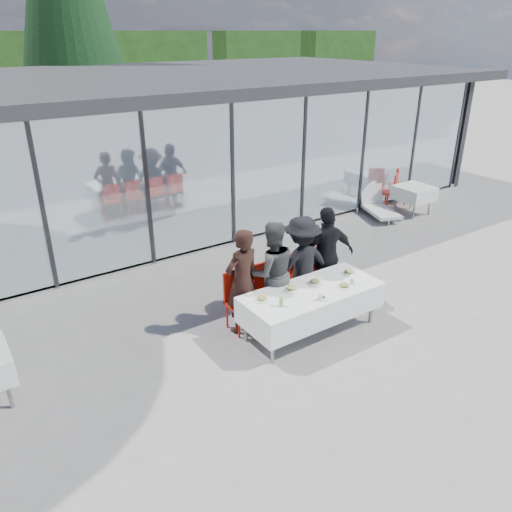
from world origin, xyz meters
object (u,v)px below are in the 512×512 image
(diner_chair_d, at_px, (322,271))
(folded_eyeglasses, at_px, (321,298))
(spare_chair_a, at_px, (402,183))
(plate_a, at_px, (262,299))
(diner_b, at_px, (271,272))
(plate_b, at_px, (291,288))
(plate_c, at_px, (315,282))
(juice_bottle, at_px, (281,302))
(plate_extra, at_px, (344,286))
(diner_c, at_px, (301,265))
(diner_d, at_px, (326,255))
(dining_table, at_px, (311,302))
(diner_chair_b, at_px, (268,288))
(diner_chair_a, at_px, (239,298))
(spare_table_right, at_px, (414,193))
(spare_chair_b, at_px, (391,189))
(diner_chair_c, at_px, (297,279))
(lounger, at_px, (377,206))
(diner_a, at_px, (242,282))
(plate_d, at_px, (349,272))

(diner_chair_d, bearing_deg, folded_eyeglasses, -131.92)
(spare_chair_a, bearing_deg, plate_a, -153.89)
(diner_b, xyz_separation_m, plate_b, (0.04, -0.48, -0.09))
(plate_c, distance_m, juice_bottle, 0.93)
(plate_extra, bearing_deg, diner_c, 100.75)
(plate_b, distance_m, plate_extra, 0.84)
(diner_d, distance_m, plate_extra, 0.96)
(dining_table, height_order, diner_chair_b, diner_chair_b)
(diner_chair_a, distance_m, folded_eyeglasses, 1.33)
(diner_b, relative_size, folded_eyeglasses, 12.40)
(diner_chair_d, height_order, spare_table_right, diner_chair_d)
(diner_chair_d, bearing_deg, spare_chair_b, 29.61)
(plate_a, xyz_separation_m, spare_chair_a, (7.23, 3.54, -0.24))
(diner_chair_c, bearing_deg, diner_d, -9.32)
(diner_chair_b, xyz_separation_m, plate_a, (-0.52, -0.57, 0.24))
(lounger, bearing_deg, juice_bottle, -148.92)
(diner_a, xyz_separation_m, lounger, (5.86, 2.64, -0.61))
(spare_chair_a, distance_m, lounger, 1.49)
(dining_table, bearing_deg, diner_chair_d, 40.90)
(plate_a, distance_m, plate_b, 0.56)
(diner_chair_a, xyz_separation_m, plate_extra, (1.34, -0.96, 0.24))
(dining_table, xyz_separation_m, diner_chair_b, (-0.30, 0.75, -0.00))
(diner_a, height_order, diner_chair_d, diner_a)
(plate_extra, distance_m, lounger, 5.75)
(plate_b, distance_m, spare_chair_b, 6.80)
(dining_table, xyz_separation_m, diner_a, (-0.86, 0.66, 0.33))
(juice_bottle, bearing_deg, spare_chair_b, 29.56)
(diner_chair_b, relative_size, diner_chair_d, 1.00)
(diner_c, relative_size, folded_eyeglasses, 12.07)
(diner_c, distance_m, juice_bottle, 1.28)
(diner_a, distance_m, juice_bottle, 0.81)
(plate_b, bearing_deg, folded_eyeglasses, -66.59)
(dining_table, relative_size, spare_chair_b, 2.32)
(dining_table, distance_m, diner_chair_a, 1.14)
(diner_chair_a, relative_size, plate_extra, 3.97)
(plate_c, relative_size, lounger, 0.17)
(diner_b, height_order, spare_chair_a, diner_b)
(dining_table, bearing_deg, spare_table_right, 26.06)
(plate_extra, height_order, juice_bottle, juice_bottle)
(folded_eyeglasses, bearing_deg, juice_bottle, 166.20)
(juice_bottle, bearing_deg, plate_a, 113.85)
(spare_chair_a, xyz_separation_m, lounger, (-1.40, -0.42, -0.28))
(plate_a, height_order, plate_extra, same)
(plate_extra, distance_m, juice_bottle, 1.17)
(diner_b, relative_size, diner_chair_b, 1.78)
(juice_bottle, height_order, spare_chair_b, spare_chair_b)
(plate_d, bearing_deg, diner_chair_c, 131.30)
(diner_d, relative_size, plate_b, 7.11)
(diner_b, height_order, spare_table_right, diner_b)
(diner_b, distance_m, plate_b, 0.49)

